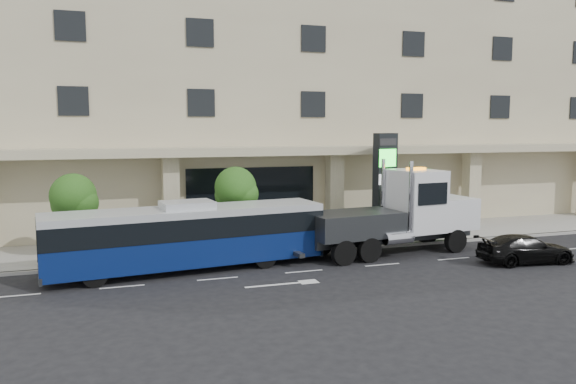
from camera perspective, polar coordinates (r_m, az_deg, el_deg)
name	(u,v)px	position (r m, az deg, el deg)	size (l,w,h in m)	color
ground	(293,264)	(27.32, 0.55, -7.32)	(120.00, 120.00, 0.00)	black
sidewalk	(265,242)	(31.97, -2.34, -5.15)	(120.00, 6.00, 0.15)	gray
curb	(281,254)	(29.16, -0.72, -6.28)	(120.00, 0.30, 0.15)	gray
convention_center	(225,80)	(41.57, -6.42, 11.23)	(60.00, 17.60, 20.00)	tan
tree_left	(74,199)	(28.95, -20.92, -0.71)	(2.27, 2.20, 4.22)	#422B19
tree_mid	(236,191)	(29.63, -5.30, 0.14)	(2.28, 2.20, 4.38)	#422B19
tree_right	(426,188)	(34.10, 13.89, 0.44)	(2.10, 2.00, 4.04)	#422B19
city_bus	(188,235)	(26.22, -10.16, -4.36)	(12.92, 4.09, 3.22)	black
tow_truck	(400,215)	(29.96, 11.32, -2.29)	(10.82, 3.64, 4.90)	#2D3033
black_sedan	(525,249)	(29.75, 22.98, -5.35)	(1.92, 4.73, 1.37)	black
signage_pylon	(385,185)	(33.15, 9.81, 0.73)	(1.61, 0.99, 6.10)	black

